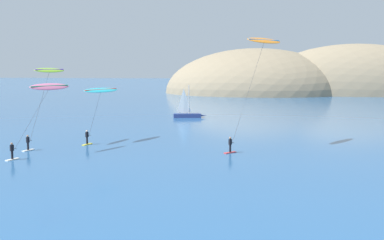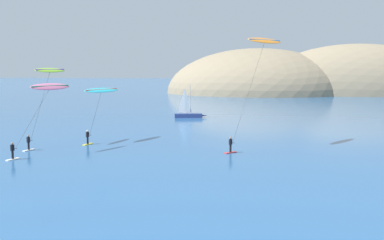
# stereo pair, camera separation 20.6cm
# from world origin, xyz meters

# --- Properties ---
(headland_island) EXTENTS (101.43, 53.47, 31.47)m
(headland_island) POSITION_xyz_m (23.29, 144.93, 0.00)
(headland_island) COLOR #6B6656
(headland_island) RESTS_ON ground
(sailboat_near) EXTENTS (5.96, 2.40, 5.70)m
(sailboat_near) POSITION_xyz_m (-8.68, 66.47, 0.64)
(sailboat_near) COLOR navy
(sailboat_near) RESTS_ON ground
(kitesurfer_lime) EXTENTS (2.75, 7.05, 8.97)m
(kitesurfer_lime) POSITION_xyz_m (-20.56, 35.27, 7.83)
(kitesurfer_lime) COLOR silver
(kitesurfer_lime) RESTS_ON ground
(kitesurfer_cyan) EXTENTS (3.58, 5.97, 6.56)m
(kitesurfer_cyan) POSITION_xyz_m (-15.59, 38.69, 5.81)
(kitesurfer_cyan) COLOR yellow
(kitesurfer_cyan) RESTS_ON ground
(kitesurfer_pink) EXTENTS (4.18, 7.64, 7.39)m
(kitesurfer_pink) POSITION_xyz_m (-18.78, 30.86, 6.34)
(kitesurfer_pink) COLOR silver
(kitesurfer_pink) RESTS_ON ground
(kitesurfer_orange) EXTENTS (6.47, 8.21, 12.35)m
(kitesurfer_orange) POSITION_xyz_m (3.49, 37.80, 11.16)
(kitesurfer_orange) COLOR red
(kitesurfer_orange) RESTS_ON ground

